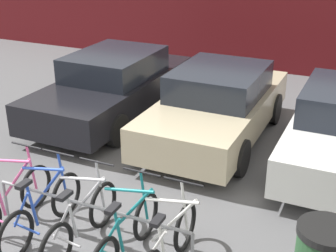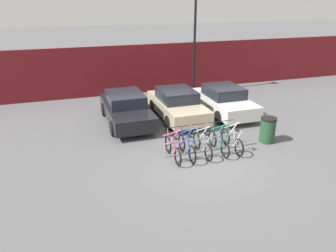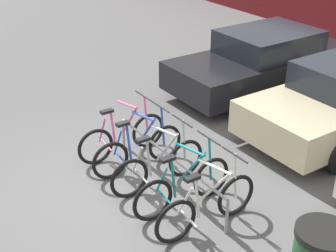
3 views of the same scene
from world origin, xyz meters
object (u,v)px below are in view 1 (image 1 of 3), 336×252
(bicycle_blue, at_px, (43,211))
(car_beige, at_px, (217,105))
(bicycle_teal, at_px, (126,235))
(bike_rack, at_px, (89,210))
(bicycle_silver, at_px, (81,222))
(car_black, at_px, (114,85))
(bicycle_pink, at_px, (11,202))
(bicycle_white, at_px, (168,247))

(bicycle_blue, bearing_deg, car_beige, 78.85)
(bicycle_teal, bearing_deg, bicycle_blue, -178.56)
(bike_rack, bearing_deg, bicycle_silver, -103.21)
(bike_rack, height_order, bicycle_blue, bicycle_blue)
(bike_rack, distance_m, bicycle_silver, 0.18)
(bike_rack, height_order, car_black, car_black)
(bicycle_blue, distance_m, car_black, 4.40)
(bicycle_teal, bearing_deg, bicycle_pink, -178.56)
(bike_rack, bearing_deg, car_beige, 83.85)
(car_black, bearing_deg, bike_rack, -63.30)
(bicycle_white, bearing_deg, car_black, 125.38)
(bike_rack, relative_size, bicycle_teal, 1.71)
(bicycle_teal, distance_m, car_beige, 4.00)
(bike_rack, relative_size, bicycle_pink, 1.71)
(bicycle_silver, relative_size, car_beige, 0.40)
(bicycle_blue, distance_m, bicycle_silver, 0.62)
(bicycle_teal, height_order, car_black, car_black)
(bike_rack, height_order, bicycle_teal, bicycle_teal)
(bicycle_teal, xyz_separation_m, car_black, (-2.65, 4.17, 0.31))
(bicycle_pink, height_order, bicycle_blue, same)
(bicycle_silver, relative_size, bicycle_white, 1.00)
(bike_rack, xyz_separation_m, car_black, (-2.02, 4.02, 0.22))
(bicycle_silver, xyz_separation_m, bicycle_white, (1.23, 0.00, 0.00))
(bicycle_pink, relative_size, bicycle_silver, 1.00)
(bicycle_blue, relative_size, bicycle_white, 1.00)
(bike_rack, height_order, bicycle_silver, bicycle_silver)
(bike_rack, xyz_separation_m, bicycle_silver, (-0.03, -0.15, -0.10))
(bicycle_teal, bearing_deg, bicycle_white, 1.44)
(bicycle_blue, relative_size, bicycle_teal, 1.00)
(bicycle_silver, distance_m, car_beige, 4.02)
(bike_rack, bearing_deg, car_black, 116.70)
(bicycle_blue, relative_size, car_black, 0.38)
(bicycle_pink, xyz_separation_m, car_beige, (1.61, 3.98, 0.31))
(bicycle_pink, relative_size, bicycle_blue, 1.00)
(bike_rack, height_order, car_beige, car_beige)
(bike_rack, xyz_separation_m, bicycle_pink, (-1.19, -0.15, -0.10))
(car_beige, bearing_deg, bicycle_pink, -111.97)
(car_black, height_order, car_beige, same)
(bike_rack, xyz_separation_m, bicycle_white, (1.19, -0.15, -0.10))
(bicycle_blue, bearing_deg, bicycle_teal, 3.81)
(bicycle_white, bearing_deg, bicycle_blue, 177.74)
(bicycle_teal, height_order, car_beige, car_beige)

